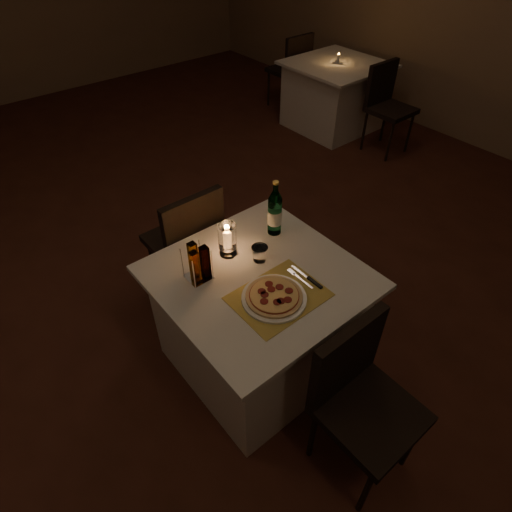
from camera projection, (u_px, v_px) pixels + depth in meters
floor at (198, 353)px, 2.76m from camera, size 8.00×10.00×0.02m
main_table at (258, 321)px, 2.46m from camera, size 1.00×1.00×0.74m
chair_near at (359, 390)px, 1.93m from camera, size 0.42×0.42×0.90m
chair_far at (188, 237)px, 2.76m from camera, size 0.42×0.42×0.90m
placemat at (279, 296)px, 2.10m from camera, size 0.45×0.34×0.00m
plate at (274, 298)px, 2.08m from camera, size 0.32×0.32×0.01m
pizza at (274, 296)px, 2.07m from camera, size 0.28×0.28×0.02m
fork at (298, 277)px, 2.20m from camera, size 0.02×0.18×0.00m
knife at (311, 280)px, 2.18m from camera, size 0.02×0.22×0.01m
tumbler at (260, 254)px, 2.28m from camera, size 0.09×0.09×0.09m
water_bottle at (275, 213)px, 2.40m from camera, size 0.08×0.08×0.34m
hurricane_candle at (227, 237)px, 2.27m from camera, size 0.10×0.10×0.19m
cruet_caddy at (198, 264)px, 2.14m from camera, size 0.12×0.12×0.21m
neighbor_table_right at (334, 96)px, 4.99m from camera, size 1.00×1.00×0.74m
neighbor_chair_ra at (386, 99)px, 4.46m from camera, size 0.42×0.42×0.90m
neighbor_chair_rb at (293, 65)px, 5.29m from camera, size 0.42×0.42×0.90m
neighbor_candle_right at (338, 58)px, 4.72m from camera, size 0.03×0.03×0.11m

